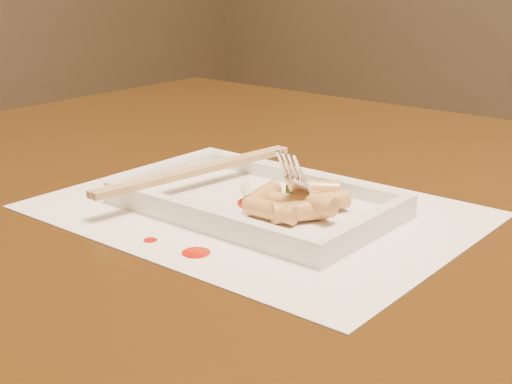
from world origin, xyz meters
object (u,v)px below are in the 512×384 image
Objects in this scene: table at (377,285)px; chopstick_a at (194,170)px; plate_base at (256,206)px; fork at (329,135)px; placemat at (256,210)px.

table is 5.66× the size of chopstick_a.
plate_base is 1.05× the size of chopstick_a.
fork is at bearing 14.42° from plate_base.
chopstick_a is at bearing -142.66° from table.
fork is (-0.00, -0.10, 0.18)m from table.
fork reaches higher than chopstick_a.
chopstick_a is 1.77× the size of fork.
table is 10.00× the size of fork.
chopstick_a is at bearing -173.25° from fork.
table is at bearing 58.41° from placemat.
placemat is at bearing -165.58° from fork.
chopstick_a is (-0.08, -0.00, 0.03)m from placemat.
table is at bearing 58.41° from plate_base.
placemat is 1.54× the size of plate_base.
fork reaches higher than placemat.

